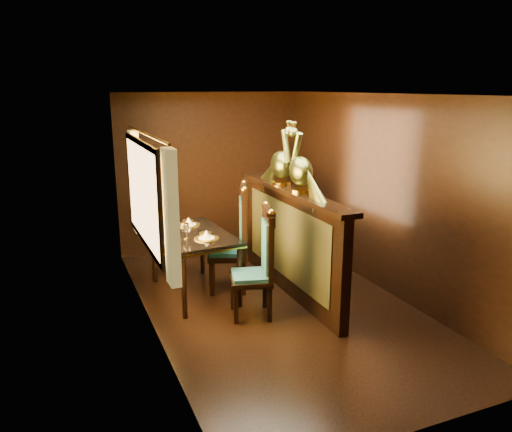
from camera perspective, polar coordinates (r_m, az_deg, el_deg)
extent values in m
plane|color=black|center=(6.18, 2.37, -10.10)|extent=(5.00, 5.00, 0.00)
cube|color=black|center=(8.06, -5.08, 5.03)|extent=(3.00, 0.04, 2.50)
cube|color=black|center=(3.76, 18.97, -6.98)|extent=(3.00, 0.04, 2.50)
cube|color=black|center=(5.33, -12.28, -0.23)|extent=(0.04, 5.00, 2.50)
cube|color=black|center=(6.54, 14.50, 2.37)|extent=(0.04, 5.00, 2.50)
cube|color=beige|center=(5.62, 2.64, 13.74)|extent=(3.00, 5.00, 0.04)
cube|color=#FFC672|center=(5.57, -12.92, 2.50)|extent=(0.01, 1.70, 1.05)
cube|color=gold|center=(4.67, -9.64, -0.27)|extent=(0.10, 0.22, 1.30)
cube|color=gold|center=(6.54, -13.57, 3.77)|extent=(0.10, 0.22, 1.30)
cylinder|color=gold|center=(5.49, -12.52, 9.16)|extent=(0.03, 2.20, 0.03)
cube|color=black|center=(6.33, 3.95, -3.21)|extent=(0.12, 2.60, 1.30)
cube|color=#323417|center=(6.29, 3.43, -2.85)|extent=(0.02, 2.20, 0.95)
cube|color=black|center=(6.16, 4.06, 2.83)|extent=(0.26, 2.70, 0.06)
cube|color=black|center=(6.28, -7.21, -2.08)|extent=(0.91, 1.41, 0.04)
cube|color=gold|center=(6.28, -7.20, -2.34)|extent=(0.93, 1.43, 0.02)
cylinder|color=black|center=(5.76, -8.23, -8.09)|extent=(0.06, 0.06, 0.75)
cylinder|color=black|center=(5.99, -1.90, -7.00)|extent=(0.06, 0.06, 0.75)
cylinder|color=black|center=(6.87, -11.59, -4.44)|extent=(0.06, 0.06, 0.75)
cylinder|color=black|center=(7.07, -6.17, -3.67)|extent=(0.06, 0.06, 0.75)
cylinder|color=#B68022|center=(6.00, -5.67, -2.56)|extent=(0.30, 0.30, 0.01)
cone|color=silver|center=(5.99, -5.68, -2.06)|extent=(0.11, 0.11, 0.10)
cylinder|color=#B68022|center=(6.61, -7.70, -1.01)|extent=(0.30, 0.30, 0.01)
cone|color=silver|center=(6.59, -7.72, -0.56)|extent=(0.11, 0.11, 0.10)
cylinder|color=silver|center=(6.12, -9.78, -2.12)|extent=(0.03, 0.03, 0.06)
cylinder|color=silver|center=(6.22, -9.89, -1.85)|extent=(0.03, 0.03, 0.06)
cube|color=black|center=(5.75, -0.60, -7.27)|extent=(0.57, 0.57, 0.06)
cube|color=#14525E|center=(5.73, -0.61, -6.80)|extent=(0.51, 0.51, 0.05)
cube|color=#14525E|center=(5.64, 1.41, -3.52)|extent=(0.13, 0.36, 0.59)
cube|color=black|center=(5.65, -2.31, -10.30)|extent=(0.05, 0.05, 0.41)
cube|color=black|center=(5.69, 1.57, -10.09)|extent=(0.05, 0.05, 0.41)
cube|color=black|center=(6.00, -2.65, -8.77)|extent=(0.05, 0.05, 0.41)
cube|color=black|center=(6.04, 1.00, -8.59)|extent=(0.05, 0.05, 0.41)
sphere|color=gold|center=(5.34, 1.76, 0.41)|extent=(0.07, 0.07, 0.07)
sphere|color=gold|center=(5.70, 1.15, 1.34)|extent=(0.07, 0.07, 0.07)
cube|color=black|center=(6.47, -3.27, -4.41)|extent=(0.64, 0.64, 0.06)
cube|color=#14525E|center=(6.46, -3.28, -3.96)|extent=(0.57, 0.57, 0.05)
cube|color=#14525E|center=(6.35, -1.37, -0.84)|extent=(0.17, 0.38, 0.64)
cube|color=black|center=(6.38, -5.12, -7.19)|extent=(0.05, 0.05, 0.44)
cube|color=black|center=(6.37, -1.39, -7.15)|extent=(0.05, 0.05, 0.44)
cube|color=black|center=(6.76, -4.97, -5.90)|extent=(0.05, 0.05, 0.44)
cube|color=black|center=(6.75, -1.47, -5.86)|extent=(0.05, 0.05, 0.44)
sphere|color=gold|center=(6.04, -1.36, 3.05)|extent=(0.08, 0.08, 0.08)
sphere|color=gold|center=(6.44, -1.44, 3.78)|extent=(0.08, 0.08, 0.08)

